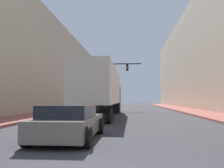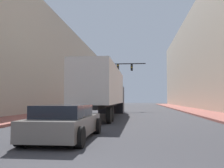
% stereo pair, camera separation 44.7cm
% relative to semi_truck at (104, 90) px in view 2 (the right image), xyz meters
% --- Properties ---
extents(sidewalk_right, '(3.19, 80.00, 0.15)m').
position_rel_semi_truck_xyz_m(sidewalk_right, '(9.27, 12.85, -2.13)').
color(sidewalk_right, '#9E564C').
rests_on(sidewalk_right, ground).
extents(sidewalk_left, '(3.19, 80.00, 0.15)m').
position_rel_semi_truck_xyz_m(sidewalk_left, '(-5.53, 12.85, -2.13)').
color(sidewalk_left, '#9E564C').
rests_on(sidewalk_left, ground).
extents(building_left, '(6.00, 80.00, 11.90)m').
position_rel_semi_truck_xyz_m(building_left, '(-10.13, 12.85, 3.74)').
color(building_left, '#BCB29E').
rests_on(building_left, ground).
extents(semi_truck, '(2.52, 13.66, 3.82)m').
position_rel_semi_truck_xyz_m(semi_truck, '(0.00, 0.00, 0.00)').
color(semi_truck, silver).
rests_on(semi_truck, ground).
extents(sedan_car, '(2.06, 4.38, 1.23)m').
position_rel_semi_truck_xyz_m(sedan_car, '(0.23, -11.44, -1.61)').
color(sedan_car, slate).
rests_on(sedan_car, ground).
extents(traffic_signal_gantry, '(7.67, 0.35, 6.59)m').
position_rel_semi_truck_xyz_m(traffic_signal_gantry, '(-1.71, 13.71, 2.55)').
color(traffic_signal_gantry, black).
rests_on(traffic_signal_gantry, ground).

